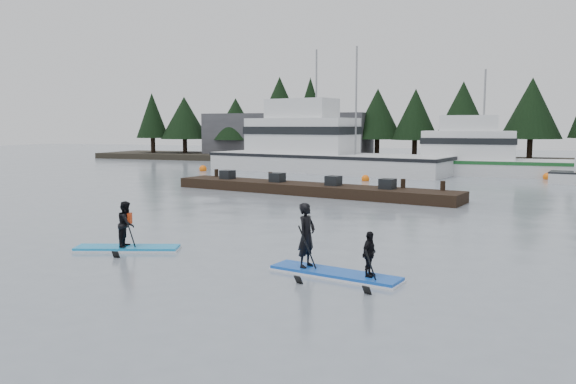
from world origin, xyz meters
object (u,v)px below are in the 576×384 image
(paddleboard_solo, at_px, (127,232))
(fishing_boat_medium, at_px, (486,166))
(floating_dock, at_px, (308,189))
(paddleboard_duo, at_px, (329,252))
(fishing_boat_large, at_px, (320,161))

(paddleboard_solo, bearing_deg, fishing_boat_medium, 53.81)
(floating_dock, bearing_deg, paddleboard_duo, -58.05)
(fishing_boat_medium, relative_size, paddleboard_duo, 4.38)
(fishing_boat_large, xyz_separation_m, paddleboard_duo, (9.47, -30.40, -0.28))
(floating_dock, height_order, paddleboard_duo, paddleboard_duo)
(floating_dock, distance_m, paddleboard_solo, 14.89)
(floating_dock, bearing_deg, paddleboard_solo, -80.74)
(floating_dock, height_order, paddleboard_solo, paddleboard_solo)
(fishing_boat_large, height_order, floating_dock, fishing_boat_large)
(fishing_boat_medium, distance_m, paddleboard_solo, 32.27)
(fishing_boat_large, relative_size, fishing_boat_medium, 1.37)
(fishing_boat_large, distance_m, floating_dock, 15.40)
(paddleboard_solo, bearing_deg, paddleboard_duo, -24.82)
(fishing_boat_large, relative_size, paddleboard_solo, 6.63)
(floating_dock, bearing_deg, fishing_boat_large, 116.78)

